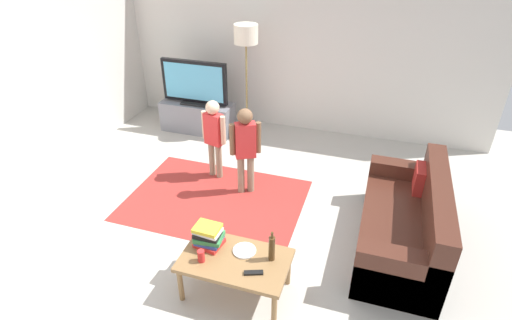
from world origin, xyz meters
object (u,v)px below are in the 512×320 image
object	(u,v)px
couch	(408,226)
book_stack	(208,236)
tv	(194,83)
bottle	(272,248)
tv_stand	(198,117)
coffee_table	(235,263)
tv_remote	(254,273)
child_near_tv	(214,132)
plate	(244,251)
child_center	(245,144)
soda_can	(201,256)
floor_lamp	(246,40)

from	to	relation	value
couch	book_stack	size ratio (longest dim) A/B	6.47
tv	bottle	distance (m)	3.67
tv_stand	coffee_table	xyz separation A→B (m)	(1.83, -3.08, 0.13)
tv	tv_remote	size ratio (longest dim) A/B	6.47
child_near_tv	plate	size ratio (longest dim) A/B	5.09
couch	bottle	size ratio (longest dim) A/B	5.70
couch	plate	world-z (taller)	couch
child_center	soda_can	world-z (taller)	child_center
couch	coffee_table	xyz separation A→B (m)	(-1.53, -1.15, 0.08)
tv	plate	distance (m)	3.52
tv	bottle	xyz separation A→B (m)	(2.15, -2.96, -0.29)
child_center	plate	xyz separation A→B (m)	(0.51, -1.50, -0.28)
child_center	plate	size ratio (longest dim) A/B	5.34
floor_lamp	child_center	distance (m)	1.89
child_near_tv	bottle	xyz separation A→B (m)	(1.31, -1.75, -0.12)
child_center	plate	bearing A→B (deg)	-71.11
child_near_tv	bottle	distance (m)	2.19
floor_lamp	book_stack	bearing A→B (deg)	-77.31
bottle	couch	bearing A→B (deg)	40.84
plate	soda_can	bearing A→B (deg)	-144.00
bottle	tv_stand	bearing A→B (deg)	125.79
soda_can	plate	size ratio (longest dim) A/B	0.55
coffee_table	plate	world-z (taller)	plate
child_center	soda_can	xyz separation A→B (m)	(0.18, -1.74, -0.23)
couch	plate	bearing A→B (deg)	-145.27
tv_remote	soda_can	size ratio (longest dim) A/B	1.42
tv_stand	bottle	world-z (taller)	bottle
couch	soda_can	xyz separation A→B (m)	(-1.81, -1.27, 0.19)
tv	tv_stand	bearing A→B (deg)	90.00
floor_lamp	tv_stand	bearing A→B (deg)	-169.53
couch	tv	bearing A→B (deg)	150.32
child_center	plate	distance (m)	1.61
tv	floor_lamp	distance (m)	1.09
bottle	tv_remote	distance (m)	0.27
floor_lamp	soda_can	xyz separation A→B (m)	(0.73, -3.35, -1.06)
tv_stand	tv_remote	xyz separation A→B (m)	(2.05, -3.20, 0.19)
tv_stand	book_stack	xyz separation A→B (m)	(1.53, -2.98, 0.28)
child_near_tv	floor_lamp	bearing A→B (deg)	90.85
floor_lamp	book_stack	size ratio (longest dim) A/B	6.40
couch	book_stack	xyz separation A→B (m)	(-1.83, -1.04, 0.24)
book_stack	soda_can	bearing A→B (deg)	-84.23
couch	tv_remote	distance (m)	1.83
tv_stand	bottle	bearing A→B (deg)	-54.21
child_near_tv	book_stack	size ratio (longest dim) A/B	4.03
child_near_tv	tv	bearing A→B (deg)	124.94
book_stack	bottle	size ratio (longest dim) A/B	0.88
tv	child_center	bearing A→B (deg)	-46.45
tv_stand	floor_lamp	world-z (taller)	floor_lamp
coffee_table	plate	xyz separation A→B (m)	(0.05, 0.12, 0.06)
tv_stand	child_center	distance (m)	2.05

